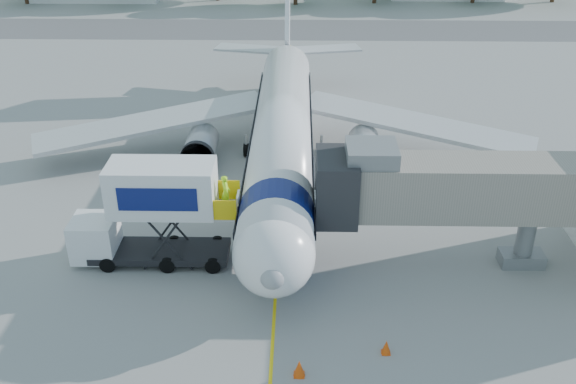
{
  "coord_description": "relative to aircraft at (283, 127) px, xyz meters",
  "views": [
    {
      "loc": [
        1.07,
        -34.57,
        18.74
      ],
      "look_at": [
        0.52,
        -5.35,
        3.2
      ],
      "focal_mm": 40.0,
      "sensor_mm": 36.0,
      "label": 1
    }
  ],
  "objects": [
    {
      "name": "safety_cone_a",
      "position": [
        4.82,
        -17.88,
        -2.63
      ],
      "size": [
        0.41,
        0.41,
        0.66
      ],
      "color": "#E0490B",
      "rests_on": "ground"
    },
    {
      "name": "guidance_line",
      "position": [
        0.0,
        -4.12,
        -2.94
      ],
      "size": [
        0.15,
        70.0,
        0.01
      ],
      "primitive_type": "cube",
      "color": "yellow",
      "rests_on": "ground"
    },
    {
      "name": "jet_bridge",
      "position": [
        7.99,
        -11.12,
        1.39
      ],
      "size": [
        13.9,
        3.2,
        6.6
      ],
      "color": "gray",
      "rests_on": "ground"
    },
    {
      "name": "safety_cone_b",
      "position": [
        1.15,
        -19.26,
        -2.58
      ],
      "size": [
        0.48,
        0.48,
        0.77
      ],
      "color": "#E0490B",
      "rests_on": "ground"
    },
    {
      "name": "taxiway_strip",
      "position": [
        0.0,
        37.88,
        -2.94
      ],
      "size": [
        120.0,
        10.0,
        0.01
      ],
      "primitive_type": "cube",
      "color": "#59595B",
      "rests_on": "ground"
    },
    {
      "name": "aircraft",
      "position": [
        0.0,
        0.0,
        0.0
      ],
      "size": [
        34.17,
        37.73,
        11.35
      ],
      "color": "white",
      "rests_on": "ground"
    },
    {
      "name": "ground",
      "position": [
        0.0,
        -4.12,
        -2.95
      ],
      "size": [
        160.0,
        160.0,
        0.0
      ],
      "primitive_type": "plane",
      "color": "#959693",
      "rests_on": "ground"
    },
    {
      "name": "catering_hiloader",
      "position": [
        -6.26,
        -11.12,
        -0.19
      ],
      "size": [
        8.5,
        2.44,
        5.5
      ],
      "color": "black",
      "rests_on": "ground"
    }
  ]
}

